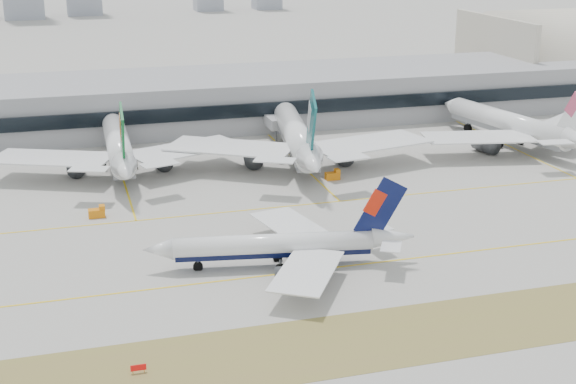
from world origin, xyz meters
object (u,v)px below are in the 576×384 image
object	(u,v)px
widebody_eva	(119,147)
terminal	(214,99)
taxiing_airliner	(283,246)
widebody_cathay	(297,139)
widebody_china_air	(514,126)

from	to	relation	value
widebody_eva	terminal	distance (m)	57.35
taxiing_airliner	widebody_eva	bearing A→B (deg)	-61.79
widebody_eva	terminal	size ratio (longest dim) A/B	0.23
widebody_eva	widebody_cathay	bearing A→B (deg)	-96.64
taxiing_airliner	widebody_china_air	distance (m)	106.17
widebody_cathay	widebody_china_air	xyz separation A→B (m)	(63.42, -0.87, -0.60)
widebody_cathay	widebody_china_air	distance (m)	63.43
terminal	widebody_china_air	bearing A→B (deg)	-35.43
taxiing_airliner	widebody_china_air	world-z (taller)	widebody_china_air
widebody_cathay	terminal	size ratio (longest dim) A/B	0.25
taxiing_airliner	terminal	bearing A→B (deg)	-85.38
taxiing_airliner	widebody_china_air	xyz separation A→B (m)	(85.35, 63.11, 2.02)
widebody_eva	widebody_china_air	xyz separation A→B (m)	(109.01, -7.19, -0.04)
widebody_china_air	terminal	xyz separation A→B (m)	(-75.17, 53.47, 1.43)
taxiing_airliner	widebody_eva	distance (m)	74.20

